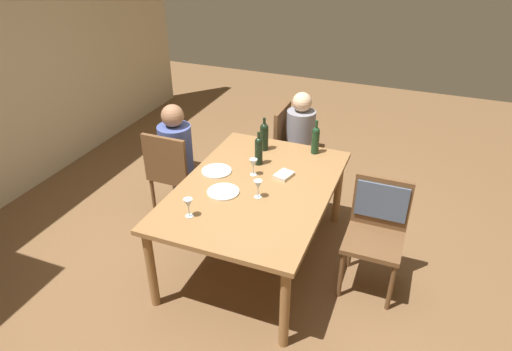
# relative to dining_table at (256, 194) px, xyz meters

# --- Properties ---
(ground_plane) EXTENTS (10.00, 10.00, 0.00)m
(ground_plane) POSITION_rel_dining_table_xyz_m (0.00, 0.00, -0.67)
(ground_plane) COLOR brown
(dining_table) EXTENTS (1.74, 1.19, 0.74)m
(dining_table) POSITION_rel_dining_table_xyz_m (0.00, 0.00, 0.00)
(dining_table) COLOR olive
(dining_table) RESTS_ON ground_plane
(chair_right_end) EXTENTS (0.44, 0.44, 0.92)m
(chair_right_end) POSITION_rel_dining_table_xyz_m (1.25, 0.09, -0.13)
(chair_right_end) COLOR brown
(chair_right_end) RESTS_ON ground_plane
(chair_far_right) EXTENTS (0.44, 0.44, 0.92)m
(chair_far_right) POSITION_rel_dining_table_xyz_m (0.30, 0.98, -0.13)
(chair_far_right) COLOR brown
(chair_far_right) RESTS_ON ground_plane
(chair_near) EXTENTS (0.46, 0.44, 0.92)m
(chair_near) POSITION_rel_dining_table_xyz_m (0.12, -0.98, -0.07)
(chair_near) COLOR brown
(chair_near) RESTS_ON ground_plane
(person_woman_host) EXTENTS (0.30, 0.34, 1.11)m
(person_woman_host) POSITION_rel_dining_table_xyz_m (1.25, -0.03, -0.02)
(person_woman_host) COLOR #33333D
(person_woman_host) RESTS_ON ground_plane
(person_man_bearded) EXTENTS (0.36, 0.32, 1.15)m
(person_man_bearded) POSITION_rel_dining_table_xyz_m (0.42, 0.98, -0.00)
(person_man_bearded) COLOR #33333D
(person_man_bearded) RESTS_ON ground_plane
(wine_bottle_tall_green) EXTENTS (0.07, 0.07, 0.31)m
(wine_bottle_tall_green) POSITION_rel_dining_table_xyz_m (0.36, 0.12, 0.21)
(wine_bottle_tall_green) COLOR black
(wine_bottle_tall_green) RESTS_ON dining_table
(wine_bottle_dark_red) EXTENTS (0.07, 0.07, 0.32)m
(wine_bottle_dark_red) POSITION_rel_dining_table_xyz_m (0.74, -0.29, 0.21)
(wine_bottle_dark_red) COLOR #19381E
(wine_bottle_dark_red) RESTS_ON dining_table
(wine_bottle_short_olive) EXTENTS (0.08, 0.08, 0.32)m
(wine_bottle_short_olive) POSITION_rel_dining_table_xyz_m (0.63, 0.17, 0.21)
(wine_bottle_short_olive) COLOR black
(wine_bottle_short_olive) RESTS_ON dining_table
(wine_glass_near_left) EXTENTS (0.07, 0.07, 0.15)m
(wine_glass_near_left) POSITION_rel_dining_table_xyz_m (-0.14, -0.07, 0.18)
(wine_glass_near_left) COLOR silver
(wine_glass_near_left) RESTS_ON dining_table
(wine_glass_centre) EXTENTS (0.07, 0.07, 0.15)m
(wine_glass_centre) POSITION_rel_dining_table_xyz_m (0.16, 0.09, 0.18)
(wine_glass_centre) COLOR silver
(wine_glass_centre) RESTS_ON dining_table
(wine_glass_near_right) EXTENTS (0.07, 0.07, 0.15)m
(wine_glass_near_right) POSITION_rel_dining_table_xyz_m (-0.57, 0.30, 0.18)
(wine_glass_near_right) COLOR silver
(wine_glass_near_right) RESTS_ON dining_table
(dinner_plate_host) EXTENTS (0.26, 0.26, 0.01)m
(dinner_plate_host) POSITION_rel_dining_table_xyz_m (-0.18, 0.21, 0.08)
(dinner_plate_host) COLOR silver
(dinner_plate_host) RESTS_ON dining_table
(dinner_plate_guest_left) EXTENTS (0.26, 0.26, 0.01)m
(dinner_plate_guest_left) POSITION_rel_dining_table_xyz_m (0.09, 0.40, 0.08)
(dinner_plate_guest_left) COLOR silver
(dinner_plate_guest_left) RESTS_ON dining_table
(folded_napkin) EXTENTS (0.19, 0.16, 0.03)m
(folded_napkin) POSITION_rel_dining_table_xyz_m (0.23, -0.16, 0.09)
(folded_napkin) COLOR beige
(folded_napkin) RESTS_ON dining_table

